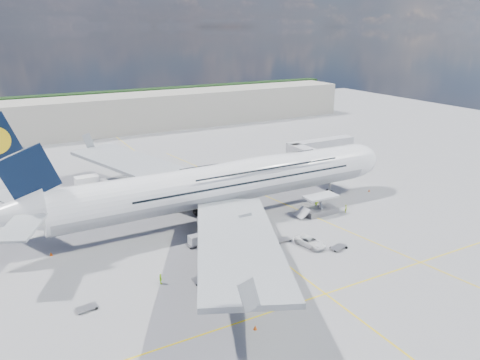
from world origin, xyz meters
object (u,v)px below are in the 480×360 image
cargo_loader (319,208)px  cone_wing_left_inner (170,197)px  dolly_nose_far (339,247)px  crew_van (317,199)px  dolly_row_c (195,240)px  dolly_nose_near (283,240)px  dolly_row_a (225,281)px  service_van (310,242)px  crew_nose (346,209)px  cone_wing_left_outer (133,177)px  catering_truck_inner (143,180)px  crew_tug (251,288)px  catering_truck_outer (91,185)px  airliner (225,183)px  cone_wing_right_outer (255,327)px  dolly_row_b (204,279)px  jet_bridge (317,150)px  dolly_back (87,308)px  cone_nose (369,190)px  crew_loader (316,204)px  crew_wing (161,279)px  cone_wing_right_inner (227,269)px  cone_tail (51,254)px  baggage_tug (259,246)px

cargo_loader → cone_wing_left_inner: cargo_loader is taller
dolly_nose_far → crew_van: (9.66, 18.07, 0.48)m
dolly_row_c → dolly_nose_far: bearing=-36.3°
cargo_loader → dolly_nose_near: 14.55m
dolly_row_a → crew_van: 36.55m
service_van → crew_nose: size_ratio=3.55×
cargo_loader → cone_wing_left_outer: size_ratio=13.68×
catering_truck_inner → crew_tug: 49.42m
catering_truck_outer → cone_wing_left_outer: bearing=28.4°
airliner → cone_wing_right_outer: airliner is taller
catering_truck_inner → cone_wing_left_outer: catering_truck_inner is taller
dolly_row_b → cone_wing_left_outer: (4.88, 50.95, -0.07)m
service_van → crew_tug: (-15.65, -7.61, 0.05)m
jet_bridge → dolly_back: bearing=-153.4°
dolly_row_b → dolly_nose_near: bearing=22.3°
dolly_nose_far → crew_nose: 16.23m
cargo_loader → dolly_row_a: bearing=-151.8°
service_van → cone_nose: size_ratio=10.62×
airliner → crew_loader: (18.10, -4.18, -6.08)m
dolly_nose_far → catering_truck_inner: catering_truck_inner is taller
dolly_row_a → crew_wing: (-7.48, 5.03, -0.18)m
crew_van → cone_wing_left_outer: 44.13m
airliner → cone_wing_right_outer: size_ratio=138.05×
dolly_row_a → dolly_back: 18.15m
cone_wing_left_outer → cone_wing_right_inner: bearing=-90.8°
catering_truck_inner → catering_truck_outer: bearing=-167.8°
airliner → crew_wing: airliner is taller
jet_bridge → cone_wing_right_inner: jet_bridge is taller
crew_wing → cone_tail: crew_wing is taller
crew_van → cargo_loader: bearing=92.5°
baggage_tug → dolly_nose_far: bearing=-50.8°
dolly_row_c → airliner: bearing=36.3°
dolly_nose_near → catering_truck_outer: bearing=119.9°
jet_bridge → crew_loader: jet_bridge is taller
crew_nose → dolly_row_b: bearing=157.3°
airliner → dolly_nose_far: (10.01, -20.50, -6.54)m
crew_tug → cone_tail: crew_tug is taller
cargo_loader → dolly_back: bearing=-166.1°
dolly_row_a → catering_truck_outer: size_ratio=0.44×
crew_tug → cone_nose: crew_tug is taller
cone_tail → dolly_nose_near: bearing=-20.9°
baggage_tug → crew_nose: same height
airliner → dolly_nose_far: bearing=-64.0°
baggage_tug → cone_wing_left_inner: bearing=75.0°
cone_wing_right_outer → baggage_tug: bearing=57.6°
cone_nose → cone_wing_right_inner: 45.71m
dolly_nose_near → baggage_tug: bearing=-171.7°
crew_van → baggage_tug: bearing=66.2°
service_van → cone_wing_right_inner: service_van is taller
dolly_nose_near → cone_tail: cone_tail is taller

